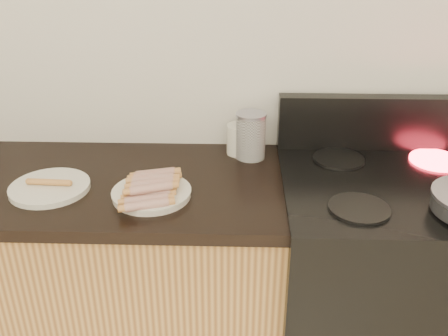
{
  "coord_description": "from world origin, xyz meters",
  "views": [
    {
      "loc": [
        0.25,
        0.24,
        1.67
      ],
      "look_at": [
        0.21,
        1.62,
        0.98
      ],
      "focal_mm": 40.0,
      "sensor_mm": 36.0,
      "label": 1
    }
  ],
  "objects_px": {
    "stove": "(381,294)",
    "mug": "(239,139)",
    "canister": "(251,135)",
    "side_plate": "(50,187)",
    "main_plate": "(152,194)"
  },
  "relations": [
    {
      "from": "canister",
      "to": "side_plate",
      "type": "bearing_deg",
      "value": -157.23
    },
    {
      "from": "main_plate",
      "to": "stove",
      "type": "bearing_deg",
      "value": 6.57
    },
    {
      "from": "stove",
      "to": "canister",
      "type": "height_order",
      "value": "canister"
    },
    {
      "from": "side_plate",
      "to": "canister",
      "type": "xyz_separation_m",
      "value": [
        0.64,
        0.27,
        0.08
      ]
    },
    {
      "from": "main_plate",
      "to": "mug",
      "type": "relative_size",
      "value": 2.19
    },
    {
      "from": "stove",
      "to": "mug",
      "type": "distance_m",
      "value": 0.76
    },
    {
      "from": "main_plate",
      "to": "mug",
      "type": "bearing_deg",
      "value": 51.19
    },
    {
      "from": "stove",
      "to": "side_plate",
      "type": "distance_m",
      "value": 1.21
    },
    {
      "from": "side_plate",
      "to": "canister",
      "type": "bearing_deg",
      "value": 22.77
    },
    {
      "from": "stove",
      "to": "mug",
      "type": "height_order",
      "value": "mug"
    },
    {
      "from": "stove",
      "to": "side_plate",
      "type": "xyz_separation_m",
      "value": [
        -1.12,
        -0.06,
        0.45
      ]
    },
    {
      "from": "main_plate",
      "to": "mug",
      "type": "height_order",
      "value": "mug"
    },
    {
      "from": "stove",
      "to": "canister",
      "type": "bearing_deg",
      "value": 156.46
    },
    {
      "from": "stove",
      "to": "canister",
      "type": "distance_m",
      "value": 0.75
    },
    {
      "from": "stove",
      "to": "mug",
      "type": "relative_size",
      "value": 8.23
    }
  ]
}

